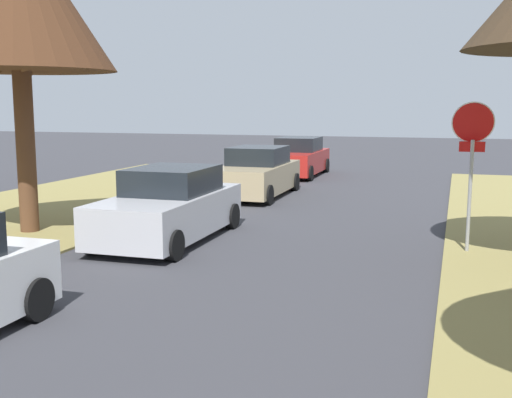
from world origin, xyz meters
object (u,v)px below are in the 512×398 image
(parked_sedan_tan, at_px, (257,174))
(parked_sedan_red, at_px, (298,158))
(parked_sedan_silver, at_px, (169,207))
(stop_sign_far, at_px, (472,144))

(parked_sedan_tan, bearing_deg, parked_sedan_red, 91.44)
(parked_sedan_tan, height_order, parked_sedan_red, same)
(parked_sedan_silver, relative_size, parked_sedan_red, 1.00)
(parked_sedan_silver, height_order, parked_sedan_tan, same)
(parked_sedan_silver, height_order, parked_sedan_red, same)
(stop_sign_far, xyz_separation_m, parked_sedan_red, (-6.52, 12.38, -1.44))
(parked_sedan_tan, distance_m, parked_sedan_red, 6.09)
(stop_sign_far, distance_m, parked_sedan_red, 14.07)
(stop_sign_far, xyz_separation_m, parked_sedan_tan, (-6.37, 6.29, -1.44))
(stop_sign_far, distance_m, parked_sedan_silver, 6.35)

